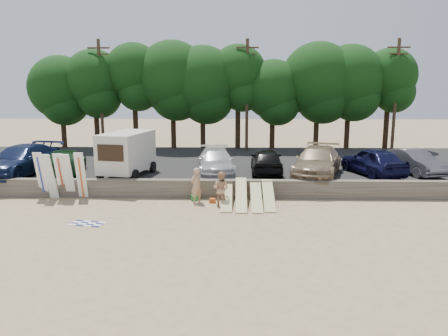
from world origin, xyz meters
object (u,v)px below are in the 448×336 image
Objects in this scene: car_2 at (216,162)px; car_6 at (414,162)px; car_0 at (21,160)px; car_3 at (267,161)px; box_trailer at (127,152)px; car_4 at (317,162)px; beachgoer_a at (196,185)px; car_5 at (373,161)px; beachgoer_b at (221,189)px; cooler at (195,197)px; car_1 at (65,162)px.

car_2 is 12.10m from car_6.
car_3 is (14.87, 0.73, -0.10)m from car_0.
box_trailer is 0.74× the size of car_4.
box_trailer is 5.74m from beachgoer_a.
box_trailer is at bearing -178.32° from car_2.
car_2 is at bearing -146.14° from beachgoer_a.
box_trailer is at bearing -13.81° from car_5.
car_0 is 12.97m from beachgoer_b.
box_trailer is 2.37× the size of beachgoer_a.
car_3 reaches higher than cooler.
beachgoer_b is (12.24, -4.24, -0.69)m from car_0.
car_4 reaches higher than car_1.
car_0 is at bearing -162.19° from car_4.
box_trailer reaches higher than beachgoer_a.
beachgoer_a is at bearing 1.16° from beachgoer_b.
car_4 is at bearing 19.54° from cooler.
car_6 is 13.73m from beachgoer_a.
car_5 reaches higher than car_1.
car_4 reaches higher than car_5.
car_0 is 14.89m from car_3.
car_4 is at bearing -118.12° from beachgoer_b.
car_0 is at bearing 5.59° from beachgoer_b.
box_trailer reaches higher than cooler.
box_trailer is 0.90× the size of car_5.
box_trailer is 0.98× the size of car_6.
car_3 is 3.05m from car_4.
car_3 is 6.40m from car_5.
car_6 is 2.53× the size of beachgoer_b.
beachgoer_a is (10.93, -3.67, -0.65)m from car_0.
beachgoer_b is (-2.63, -4.97, -0.60)m from car_3.
box_trailer is at bearing 7.55° from car_3.
box_trailer reaches higher than car_3.
car_3 is at bearing 39.09° from cooler.
car_1 reaches higher than beachgoer_a.
car_5 is at bearing 13.87° from box_trailer.
car_1 is 9.03m from cooler.
cooler is (-1.43, 1.02, -0.73)m from beachgoer_b.
car_0 is 17.83m from car_4.
car_6 is 2.42× the size of beachgoer_a.
car_6 is 12.73m from beachgoer_b.
car_1 is at bearing 3.18° from car_3.
car_0 is 11.55m from beachgoer_a.
box_trailer is at bearing -82.44° from beachgoer_a.
car_0 is at bearing -170.74° from box_trailer.
cooler is (-0.97, -3.64, -1.30)m from car_2.
car_1 is 10.68m from beachgoer_b.
car_3 is at bearing 17.75° from box_trailer.
beachgoer_b is 1.90m from cooler.
beachgoer_a is at bearing -8.26° from car_0.
car_6 reaches higher than beachgoer_a.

